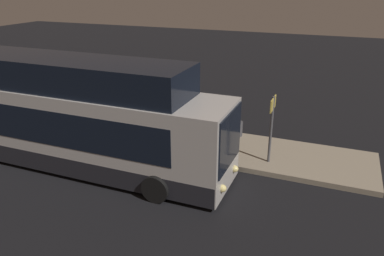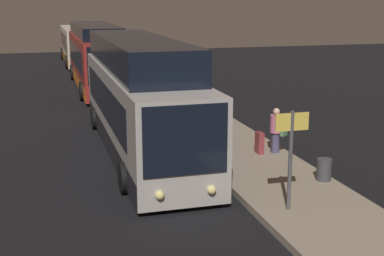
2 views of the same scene
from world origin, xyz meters
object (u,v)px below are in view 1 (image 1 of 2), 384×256
object	(u,v)px
bus_lead	(65,118)
passenger_boarding	(129,119)
passenger_waiting	(172,110)
sign_post	(272,120)
trash_bin	(238,129)
suitcase	(165,123)

from	to	relation	value
bus_lead	passenger_boarding	world-z (taller)	bus_lead
bus_lead	passenger_waiting	bearing A→B (deg)	61.88
sign_post	trash_bin	distance (m)	2.99
bus_lead	passenger_waiting	world-z (taller)	bus_lead
suitcase	trash_bin	bearing A→B (deg)	12.93
sign_post	bus_lead	bearing A→B (deg)	-160.93
suitcase	sign_post	size ratio (longest dim) A/B	0.39
sign_post	trash_bin	world-z (taller)	sign_post
bus_lead	passenger_boarding	bearing A→B (deg)	58.22
passenger_waiting	suitcase	bearing A→B (deg)	-41.18
passenger_boarding	sign_post	distance (m)	5.88
passenger_waiting	trash_bin	world-z (taller)	passenger_waiting
passenger_waiting	trash_bin	xyz separation A→B (m)	(3.09, 0.14, -0.50)
sign_post	trash_bin	size ratio (longest dim) A/B	3.94
passenger_boarding	trash_bin	world-z (taller)	passenger_boarding
bus_lead	sign_post	world-z (taller)	bus_lead
bus_lead	sign_post	size ratio (longest dim) A/B	4.91
bus_lead	trash_bin	distance (m)	7.14
passenger_boarding	bus_lead	bearing A→B (deg)	-89.94
passenger_boarding	sign_post	size ratio (longest dim) A/B	0.72
passenger_waiting	sign_post	xyz separation A→B (m)	(4.86, -1.87, 0.83)
passenger_boarding	sign_post	bearing A→B (deg)	34.81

